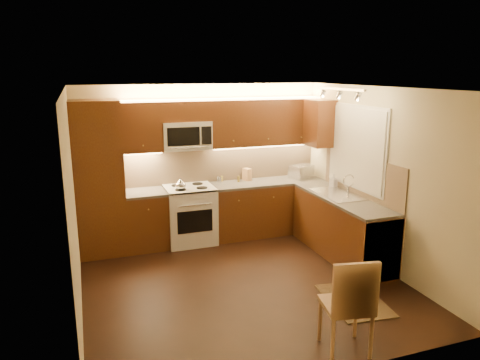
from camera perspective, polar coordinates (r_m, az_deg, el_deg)
name	(u,v)px	position (r m, az deg, el deg)	size (l,w,h in m)	color
floor	(243,283)	(6.13, 0.41, -12.71)	(4.00, 4.00, 0.01)	black
ceiling	(244,88)	(5.50, 0.45, 11.35)	(4.00, 4.00, 0.01)	beige
wall_back	(202,161)	(7.55, -4.76, 2.33)	(4.00, 0.01, 2.50)	#C8BC92
wall_front	(324,248)	(3.96, 10.45, -8.31)	(4.00, 0.01, 2.50)	#C8BC92
wall_left	(73,206)	(5.37, -20.10, -3.08)	(0.01, 4.00, 2.50)	#C8BC92
wall_right	(379,178)	(6.62, 16.92, 0.20)	(0.01, 4.00, 2.50)	#C8BC92
pantry	(99,179)	(7.05, -17.18, 0.12)	(0.70, 0.60, 2.30)	#451D0E
base_cab_back_left	(146,221)	(7.29, -11.59, -4.99)	(0.62, 0.60, 0.86)	#451D0E
counter_back_left	(145,193)	(7.16, -11.76, -1.57)	(0.62, 0.60, 0.04)	#3A3734
base_cab_back_right	(267,208)	(7.80, 3.35, -3.49)	(1.92, 0.60, 0.86)	#451D0E
counter_back_right	(267,182)	(7.68, 3.39, -0.28)	(1.92, 0.60, 0.04)	#3A3734
base_cab_right	(341,228)	(7.00, 12.54, -5.82)	(0.60, 2.00, 0.86)	#451D0E
counter_right	(343,199)	(6.86, 12.73, -2.27)	(0.60, 2.00, 0.04)	#3A3734
dishwasher	(369,244)	(6.45, 15.83, -7.69)	(0.58, 0.60, 0.84)	silver
backsplash_back	(222,163)	(7.65, -2.20, 2.12)	(3.30, 0.02, 0.60)	tan
backsplash_right	(361,176)	(6.94, 14.89, 0.51)	(0.02, 2.00, 0.60)	tan
upper_cab_back_left	(141,127)	(7.10, -12.29, 6.46)	(0.62, 0.35, 0.75)	#451D0E
upper_cab_back_right	(265,122)	(7.62, 3.13, 7.21)	(1.92, 0.35, 0.75)	#451D0E
upper_cab_bridge	(185,111)	(7.19, -6.86, 8.53)	(0.76, 0.35, 0.31)	#451D0E
upper_cab_right_corner	(320,123)	(7.58, 9.90, 7.01)	(0.35, 0.50, 0.75)	#451D0E
stove	(190,215)	(7.37, -6.25, -4.33)	(0.76, 0.65, 0.92)	silver
microwave	(186,135)	(7.22, -6.75, 5.55)	(0.76, 0.38, 0.44)	silver
window_frame	(357,147)	(6.99, 14.36, 3.97)	(0.03, 1.44, 1.24)	silver
window_blinds	(356,147)	(6.98, 14.23, 3.96)	(0.02, 1.36, 1.16)	silver
sink	(338,190)	(6.96, 12.11, -1.21)	(0.52, 0.86, 0.15)	silver
faucet	(349,184)	(7.04, 13.39, -0.49)	(0.20, 0.04, 0.30)	silver
track_light_bar	(340,89)	(6.54, 12.31, 11.04)	(0.04, 1.20, 0.03)	silver
kettle	(180,184)	(7.05, -7.44, -0.49)	(0.17, 0.17, 0.19)	silver
toaster_oven	(301,172)	(7.95, 7.62, 1.06)	(0.37, 0.28, 0.22)	silver
knife_block	(247,174)	(7.69, 0.88, 0.70)	(0.09, 0.15, 0.20)	#A8774C
spice_jar_a	(220,180)	(7.55, -2.51, 0.00)	(0.04, 0.04, 0.10)	silver
spice_jar_b	(239,179)	(7.60, -0.19, 0.13)	(0.04, 0.04, 0.10)	olive
spice_jar_c	(218,179)	(7.63, -2.74, 0.15)	(0.05, 0.05, 0.10)	silver
spice_jar_d	(222,179)	(7.64, -2.30, 0.17)	(0.04, 0.04, 0.09)	olive
soap_bottle	(333,181)	(7.40, 11.58, -0.08)	(0.09, 0.10, 0.21)	#B6B6BB
rug	(354,300)	(5.86, 14.07, -14.35)	(0.63, 0.95, 0.01)	black
dining_chair	(346,303)	(4.72, 13.10, -14.69)	(0.45, 0.45, 1.01)	#A8774C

